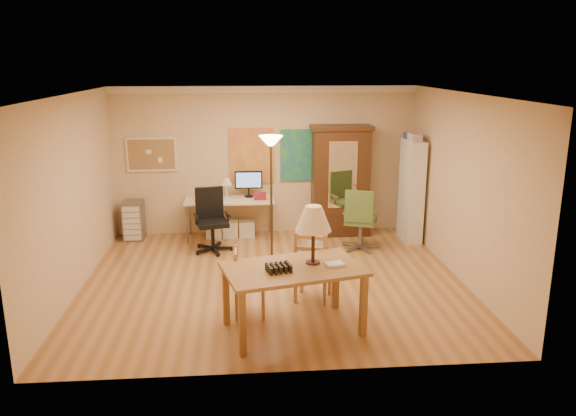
{
  "coord_description": "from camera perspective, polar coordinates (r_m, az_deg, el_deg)",
  "views": [
    {
      "loc": [
        -0.42,
        -7.69,
        3.13
      ],
      "look_at": [
        0.24,
        0.3,
        1.02
      ],
      "focal_mm": 35.0,
      "sensor_mm": 36.0,
      "label": 1
    }
  ],
  "objects": [
    {
      "name": "crown_molding",
      "position": [
        10.17,
        -2.37,
        11.95
      ],
      "size": [
        5.5,
        0.08,
        0.12
      ],
      "primitive_type": "cube",
      "color": "white",
      "rests_on": "floor"
    },
    {
      "name": "office_chair_black",
      "position": [
        9.58,
        -7.69,
        -2.68
      ],
      "size": [
        0.66,
        0.66,
        1.07
      ],
      "color": "black",
      "rests_on": "floor"
    },
    {
      "name": "dining_table",
      "position": [
        6.58,
        1.3,
        -4.65
      ],
      "size": [
        1.78,
        1.32,
        1.5
      ],
      "color": "olive",
      "rests_on": "floor"
    },
    {
      "name": "drawer_cart",
      "position": [
        10.48,
        -15.4,
        -1.2
      ],
      "size": [
        0.35,
        0.42,
        0.7
      ],
      "color": "slate",
      "rests_on": "floor"
    },
    {
      "name": "armoire",
      "position": [
        10.34,
        5.32,
        2.07
      ],
      "size": [
        1.1,
        0.52,
        2.01
      ],
      "color": "#311E0D",
      "rests_on": "floor"
    },
    {
      "name": "corkboard",
      "position": [
        10.42,
        -13.68,
        5.31
      ],
      "size": [
        0.9,
        0.04,
        0.62
      ],
      "primitive_type": "cube",
      "color": "#997748",
      "rests_on": "floor"
    },
    {
      "name": "bookshelf",
      "position": [
        10.17,
        12.41,
        1.69
      ],
      "size": [
        0.27,
        0.72,
        1.8
      ],
      "color": "white",
      "rests_on": "floor"
    },
    {
      "name": "art_panel_left",
      "position": [
        10.3,
        -3.7,
        5.31
      ],
      "size": [
        0.8,
        0.04,
        1.0
      ],
      "primitive_type": "cube",
      "color": "yellow",
      "rests_on": "floor"
    },
    {
      "name": "wastebin",
      "position": [
        9.53,
        2.87,
        -3.26
      ],
      "size": [
        0.31,
        0.31,
        0.38
      ],
      "primitive_type": "cylinder",
      "color": "silver",
      "rests_on": "floor"
    },
    {
      "name": "computer_desk",
      "position": [
        10.21,
        -5.75,
        -0.61
      ],
      "size": [
        1.59,
        0.7,
        1.21
      ],
      "color": "beige",
      "rests_on": "floor"
    },
    {
      "name": "ladder_chair_back",
      "position": [
        7.52,
        2.52,
        -6.09
      ],
      "size": [
        0.57,
        0.56,
        0.98
      ],
      "color": "#9E6A48",
      "rests_on": "floor"
    },
    {
      "name": "art_panel_right",
      "position": [
        10.36,
        1.31,
        5.39
      ],
      "size": [
        0.75,
        0.04,
        0.95
      ],
      "primitive_type": "cube",
      "color": "#246293",
      "rests_on": "floor"
    },
    {
      "name": "office_chair_green",
      "position": [
        9.64,
        7.31,
        -2.56
      ],
      "size": [
        0.66,
        0.66,
        1.07
      ],
      "color": "slate",
      "rests_on": "floor"
    },
    {
      "name": "torchiere_lamp",
      "position": [
        8.67,
        -1.74,
        4.72
      ],
      "size": [
        0.37,
        0.37,
        2.03
      ],
      "color": "#42321A",
      "rests_on": "floor"
    },
    {
      "name": "ladder_chair_left",
      "position": [
        7.14,
        -4.14,
        -7.73
      ],
      "size": [
        0.4,
        0.41,
        0.87
      ],
      "color": "#9E6A48",
      "rests_on": "floor"
    },
    {
      "name": "floor",
      "position": [
        8.32,
        -1.47,
        -7.39
      ],
      "size": [
        5.5,
        5.5,
        0.0
      ],
      "primitive_type": "plane",
      "color": "olive",
      "rests_on": "ground"
    }
  ]
}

